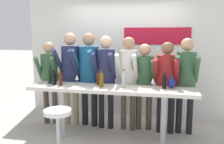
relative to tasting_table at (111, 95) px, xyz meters
The scene contains 22 objects.
ground_plane 0.80m from the tasting_table, ahead, with size 40.00×40.00×0.00m, color #B2ADA3.
back_wall 1.53m from the tasting_table, 89.76° to the left, with size 4.47×0.12×2.61m.
tasting_table is the anchor object (origin of this frame).
bar_stool 1.04m from the tasting_table, 130.45° to the right, with size 0.43×0.43×0.72m.
person_far_left 1.47m from the tasting_table, 160.39° to the left, with size 0.44×0.55×1.66m.
person_left 1.12m from the tasting_table, 150.94° to the left, with size 0.46×0.59×1.84m.
person_center_left 0.85m from the tasting_table, 136.02° to the left, with size 0.51×0.63×1.84m.
person_center 0.60m from the tasting_table, 113.38° to the left, with size 0.41×0.54×1.78m.
person_center_right 0.61m from the tasting_table, 64.27° to the left, with size 0.39×0.53×1.77m.
person_right 0.80m from the tasting_table, 47.70° to the left, with size 0.43×0.52×1.64m.
person_far_right 1.07m from the tasting_table, 27.61° to the left, with size 0.47×0.56×1.68m.
person_rightmost 1.40m from the tasting_table, 22.32° to the left, with size 0.42×0.54×1.75m.
wine_bottle_0 1.19m from the tasting_table, behind, with size 0.07×0.07×0.30m.
wine_bottle_1 0.39m from the tasting_table, 151.96° to the left, with size 0.06×0.06×0.26m.
wine_bottle_2 0.94m from the tasting_table, behind, with size 0.07×0.07×0.29m.
wine_bottle_3 1.07m from the tasting_table, behind, with size 0.08×0.08×0.27m.
wine_bottle_4 0.34m from the tasting_table, 12.15° to the left, with size 0.06×0.06×0.31m.
wine_bottle_5 0.31m from the tasting_table, behind, with size 0.07×0.07×0.30m.
wine_bottle_6 0.93m from the tasting_table, ahead, with size 0.07×0.07×0.28m.
wine_glass_0 0.75m from the tasting_table, ahead, with size 0.07×0.07×0.18m.
wine_glass_1 0.70m from the tasting_table, behind, with size 0.07×0.07×0.18m.
decorative_vase 1.03m from the tasting_table, ahead, with size 0.13×0.13×0.22m.
Camera 1 is at (0.89, -4.05, 1.84)m, focal length 40.00 mm.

